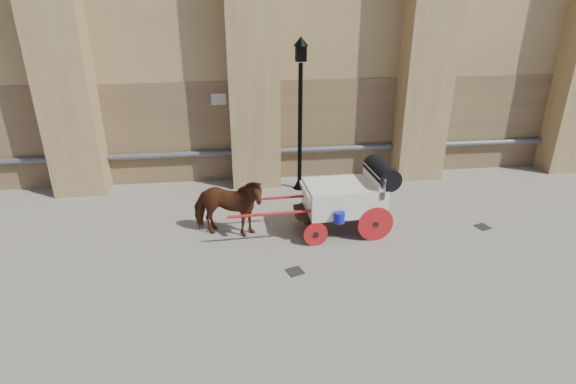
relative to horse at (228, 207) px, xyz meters
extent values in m
plane|color=gray|center=(1.85, -0.38, -0.74)|extent=(90.00, 90.00, 0.00)
cube|color=olive|center=(3.85, 3.77, 0.76)|extent=(44.00, 0.35, 3.00)
cylinder|color=#59595B|center=(3.85, 3.50, 0.16)|extent=(42.00, 0.18, 0.18)
cube|color=beige|center=(-0.15, 3.59, 1.76)|extent=(0.42, 0.04, 0.32)
imported|color=#572C14|center=(0.00, 0.00, 0.00)|extent=(1.89, 1.21, 1.47)
cube|color=black|center=(2.62, -0.10, -0.22)|extent=(2.09, 1.02, 0.11)
cube|color=silver|center=(2.71, -0.10, 0.15)|extent=(1.82, 1.24, 0.65)
cube|color=silver|center=(3.41, -0.07, 0.52)|extent=(0.19, 1.17, 0.51)
cube|color=silver|center=(1.92, -0.13, 0.38)|extent=(0.37, 1.04, 0.09)
cylinder|color=black|center=(3.60, -0.06, 0.71)|extent=(0.57, 1.19, 0.52)
cylinder|color=red|center=(3.34, -0.65, -0.32)|extent=(0.84, 0.09, 0.84)
cylinder|color=red|center=(3.29, 0.51, -0.32)|extent=(0.84, 0.09, 0.84)
cylinder|color=red|center=(1.94, -0.71, -0.46)|extent=(0.56, 0.08, 0.56)
cylinder|color=red|center=(1.90, 0.45, -0.46)|extent=(0.56, 0.08, 0.56)
cylinder|color=red|center=(1.10, -0.58, 0.06)|extent=(2.24, 0.16, 0.07)
cylinder|color=red|center=(1.06, 0.25, 0.06)|extent=(2.24, 0.16, 0.07)
cylinder|color=#1116B5|center=(2.46, -0.76, -0.04)|extent=(0.24, 0.24, 0.24)
cylinder|color=black|center=(2.08, 2.64, 1.06)|extent=(0.12, 0.12, 3.60)
cone|color=black|center=(2.08, 2.64, -0.56)|extent=(0.36, 0.36, 0.36)
cube|color=black|center=(2.08, 2.64, 3.11)|extent=(0.28, 0.28, 0.42)
cone|color=black|center=(2.08, 2.64, 3.41)|extent=(0.40, 0.40, 0.24)
cube|color=black|center=(1.33, -1.73, -0.73)|extent=(0.41, 0.41, 0.01)
cube|color=black|center=(6.18, -0.36, -0.73)|extent=(0.40, 0.40, 0.01)
camera|label=1|loc=(0.22, -9.45, 4.41)|focal=28.00mm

